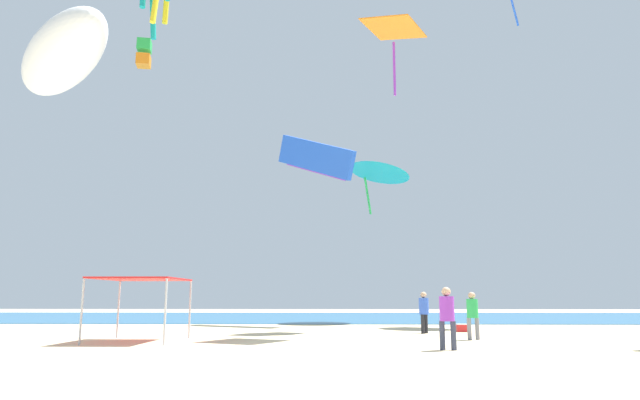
{
  "coord_description": "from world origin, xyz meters",
  "views": [
    {
      "loc": [
        0.4,
        -17.04,
        1.5
      ],
      "look_at": [
        -0.41,
        14.38,
        7.1
      ],
      "focal_mm": 30.78,
      "sensor_mm": 36.0,
      "label": 1
    }
  ],
  "objects_px": {
    "canopy_tent": "(142,281)",
    "person_central": "(472,312)",
    "kite_parafoil_blue": "(316,157)",
    "kite_delta_teal": "(380,168)",
    "cooler_box": "(463,328)",
    "kite_box_green": "(144,53)",
    "kite_diamond_orange": "(393,32)",
    "person_leftmost": "(424,309)",
    "kite_inflatable_white": "(62,55)",
    "person_rightmost": "(447,313)"
  },
  "relations": [
    {
      "from": "kite_inflatable_white",
      "to": "kite_parafoil_blue",
      "type": "xyz_separation_m",
      "value": [
        10.12,
        10.92,
        -1.6
      ]
    },
    {
      "from": "person_leftmost",
      "to": "kite_box_green",
      "type": "bearing_deg",
      "value": -92.69
    },
    {
      "from": "cooler_box",
      "to": "kite_inflatable_white",
      "type": "height_order",
      "value": "kite_inflatable_white"
    },
    {
      "from": "kite_parafoil_blue",
      "to": "kite_box_green",
      "type": "bearing_deg",
      "value": -168.17
    },
    {
      "from": "kite_delta_teal",
      "to": "canopy_tent",
      "type": "bearing_deg",
      "value": -60.33
    },
    {
      "from": "cooler_box",
      "to": "kite_inflatable_white",
      "type": "distance_m",
      "value": 20.66
    },
    {
      "from": "person_rightmost",
      "to": "kite_inflatable_white",
      "type": "distance_m",
      "value": 18.35
    },
    {
      "from": "kite_parafoil_blue",
      "to": "kite_delta_teal",
      "type": "height_order",
      "value": "kite_parafoil_blue"
    },
    {
      "from": "kite_diamond_orange",
      "to": "person_leftmost",
      "type": "bearing_deg",
      "value": -26.39
    },
    {
      "from": "person_central",
      "to": "kite_box_green",
      "type": "bearing_deg",
      "value": -51.96
    },
    {
      "from": "canopy_tent",
      "to": "kite_parafoil_blue",
      "type": "bearing_deg",
      "value": 65.36
    },
    {
      "from": "cooler_box",
      "to": "kite_delta_teal",
      "type": "bearing_deg",
      "value": 105.34
    },
    {
      "from": "person_leftmost",
      "to": "kite_diamond_orange",
      "type": "xyz_separation_m",
      "value": [
        -1.09,
        -0.75,
        12.34
      ]
    },
    {
      "from": "canopy_tent",
      "to": "person_central",
      "type": "relative_size",
      "value": 1.84
    },
    {
      "from": "person_central",
      "to": "kite_delta_teal",
      "type": "height_order",
      "value": "kite_delta_teal"
    },
    {
      "from": "person_central",
      "to": "person_rightmost",
      "type": "bearing_deg",
      "value": 56.81
    },
    {
      "from": "canopy_tent",
      "to": "kite_parafoil_blue",
      "type": "relative_size",
      "value": 0.65
    },
    {
      "from": "kite_delta_teal",
      "to": "kite_inflatable_white",
      "type": "bearing_deg",
      "value": -73.6
    },
    {
      "from": "person_rightmost",
      "to": "cooler_box",
      "type": "xyz_separation_m",
      "value": [
        2.38,
        8.53,
        -0.88
      ]
    },
    {
      "from": "person_rightmost",
      "to": "kite_delta_teal",
      "type": "relative_size",
      "value": 0.34
    },
    {
      "from": "kite_inflatable_white",
      "to": "kite_diamond_orange",
      "type": "distance_m",
      "value": 14.26
    },
    {
      "from": "person_rightmost",
      "to": "kite_box_green",
      "type": "xyz_separation_m",
      "value": [
        -17.32,
        21.21,
        18.25
      ]
    },
    {
      "from": "kite_diamond_orange",
      "to": "kite_delta_teal",
      "type": "relative_size",
      "value": 0.65
    },
    {
      "from": "kite_box_green",
      "to": "kite_diamond_orange",
      "type": "bearing_deg",
      "value": 128.69
    },
    {
      "from": "person_rightmost",
      "to": "kite_box_green",
      "type": "bearing_deg",
      "value": 146.99
    },
    {
      "from": "kite_inflatable_white",
      "to": "person_rightmost",
      "type": "bearing_deg",
      "value": -148.85
    },
    {
      "from": "cooler_box",
      "to": "kite_inflatable_white",
      "type": "relative_size",
      "value": 0.07
    },
    {
      "from": "person_central",
      "to": "kite_diamond_orange",
      "type": "xyz_separation_m",
      "value": [
        -2.28,
        2.76,
        12.36
      ]
    },
    {
      "from": "cooler_box",
      "to": "kite_diamond_orange",
      "type": "xyz_separation_m",
      "value": [
        -2.95,
        -1.83,
        13.18
      ]
    },
    {
      "from": "kite_diamond_orange",
      "to": "kite_box_green",
      "type": "distance_m",
      "value": 22.95
    },
    {
      "from": "kite_inflatable_white",
      "to": "canopy_tent",
      "type": "bearing_deg",
      "value": -151.11
    },
    {
      "from": "canopy_tent",
      "to": "person_rightmost",
      "type": "height_order",
      "value": "canopy_tent"
    },
    {
      "from": "person_leftmost",
      "to": "kite_box_green",
      "type": "distance_m",
      "value": 29.02
    },
    {
      "from": "person_rightmost",
      "to": "kite_inflatable_white",
      "type": "bearing_deg",
      "value": -179.36
    },
    {
      "from": "kite_inflatable_white",
      "to": "kite_parafoil_blue",
      "type": "bearing_deg",
      "value": -84.56
    },
    {
      "from": "cooler_box",
      "to": "person_leftmost",
      "type": "bearing_deg",
      "value": -149.64
    },
    {
      "from": "kite_inflatable_white",
      "to": "person_central",
      "type": "bearing_deg",
      "value": -133.61
    },
    {
      "from": "canopy_tent",
      "to": "person_leftmost",
      "type": "xyz_separation_m",
      "value": [
        10.62,
        4.52,
        -1.05
      ]
    },
    {
      "from": "canopy_tent",
      "to": "person_leftmost",
      "type": "relative_size",
      "value": 1.8
    },
    {
      "from": "cooler_box",
      "to": "kite_box_green",
      "type": "height_order",
      "value": "kite_box_green"
    },
    {
      "from": "kite_box_green",
      "to": "kite_delta_teal",
      "type": "height_order",
      "value": "kite_box_green"
    },
    {
      "from": "person_rightmost",
      "to": "cooler_box",
      "type": "height_order",
      "value": "person_rightmost"
    },
    {
      "from": "person_rightmost",
      "to": "kite_delta_teal",
      "type": "distance_m",
      "value": 20.21
    },
    {
      "from": "kite_parafoil_blue",
      "to": "kite_box_green",
      "type": "height_order",
      "value": "kite_box_green"
    },
    {
      "from": "kite_delta_teal",
      "to": "kite_box_green",
      "type": "bearing_deg",
      "value": -127.59
    },
    {
      "from": "cooler_box",
      "to": "kite_box_green",
      "type": "xyz_separation_m",
      "value": [
        -19.69,
        12.69,
        19.13
      ]
    },
    {
      "from": "cooler_box",
      "to": "kite_parafoil_blue",
      "type": "height_order",
      "value": "kite_parafoil_blue"
    },
    {
      "from": "person_leftmost",
      "to": "kite_parafoil_blue",
      "type": "distance_m",
      "value": 12.8
    },
    {
      "from": "canopy_tent",
      "to": "kite_delta_teal",
      "type": "relative_size",
      "value": 0.58
    },
    {
      "from": "cooler_box",
      "to": "kite_inflatable_white",
      "type": "xyz_separation_m",
      "value": [
        -16.88,
        -4.06,
        11.19
      ]
    }
  ]
}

